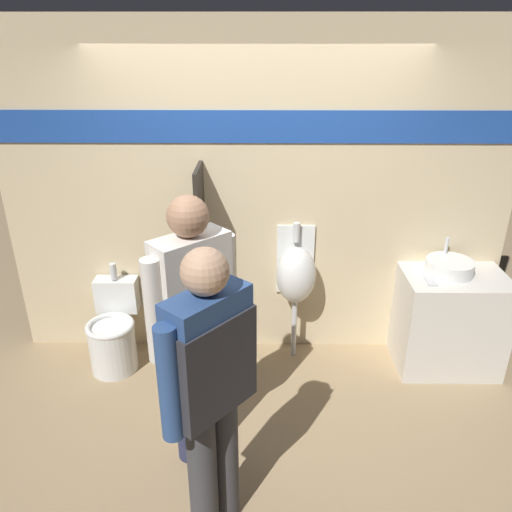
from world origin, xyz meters
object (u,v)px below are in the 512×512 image
object	(u,v)px
sink_basin	(449,267)
person_with_lanyard	(194,324)
urinal_near_counter	(296,274)
person_in_vest	(210,381)
toilet	(114,335)
cell_phone	(431,282)

from	to	relation	value
sink_basin	person_with_lanyard	world-z (taller)	person_with_lanyard
urinal_near_counter	person_in_vest	size ratio (longest dim) A/B	0.69
sink_basin	person_with_lanyard	distance (m)	2.15
urinal_near_counter	sink_basin	bearing A→B (deg)	-3.48
toilet	person_in_vest	world-z (taller)	person_in_vest
sink_basin	toilet	world-z (taller)	sink_basin
toilet	person_in_vest	distance (m)	1.90
person_in_vest	person_with_lanyard	size ratio (longest dim) A/B	0.96
sink_basin	urinal_near_counter	xyz separation A→B (m)	(-1.20, 0.07, -0.11)
toilet	person_with_lanyard	xyz separation A→B (m)	(0.82, -0.93, 0.69)
sink_basin	person_in_vest	distance (m)	2.35
sink_basin	person_in_vest	world-z (taller)	person_in_vest
cell_phone	person_with_lanyard	xyz separation A→B (m)	(-1.69, -0.86, 0.15)
toilet	person_in_vest	xyz separation A→B (m)	(0.96, -1.48, 0.70)
cell_phone	toilet	distance (m)	2.57
urinal_near_counter	person_in_vest	world-z (taller)	person_in_vest
person_with_lanyard	urinal_near_counter	bearing A→B (deg)	15.52
urinal_near_counter	toilet	size ratio (longest dim) A/B	1.40
person_in_vest	urinal_near_counter	bearing A→B (deg)	22.68
person_in_vest	person_with_lanyard	distance (m)	0.57
urinal_near_counter	person_with_lanyard	size ratio (longest dim) A/B	0.66
toilet	person_with_lanyard	size ratio (longest dim) A/B	0.47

